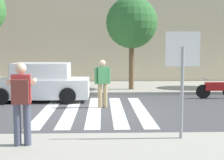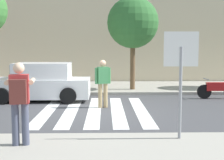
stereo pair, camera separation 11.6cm
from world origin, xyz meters
The scene contains 14 objects.
ground_plane centered at (0.00, 0.00, 0.00)m, with size 120.00×120.00×0.00m, color #424244.
sidewalk_far centered at (0.00, 6.00, 0.07)m, with size 60.00×4.80×0.14m, color #9E998C.
building_facade_far centered at (0.00, 10.40, 3.60)m, with size 56.00×4.00×7.20m, color beige.
crosswalk_stripe_0 centered at (-1.60, 0.20, 0.00)m, with size 0.44×5.20×0.01m, color silver.
crosswalk_stripe_1 centered at (-0.80, 0.20, 0.00)m, with size 0.44×5.20×0.01m, color silver.
crosswalk_stripe_2 centered at (0.00, 0.20, 0.00)m, with size 0.44×5.20×0.01m, color silver.
crosswalk_stripe_3 centered at (0.80, 0.20, 0.00)m, with size 0.44×5.20×0.01m, color silver.
crosswalk_stripe_4 centered at (1.60, 0.20, 0.00)m, with size 0.44×5.20×0.01m, color silver.
stop_sign centered at (2.04, -3.65, 1.86)m, with size 0.76×0.08×2.37m.
photographer_with_backpack centered at (-1.39, -4.11, 1.17)m, with size 0.66×0.90×1.72m.
pedestrian_crossing centered at (0.29, 0.71, 0.97)m, with size 0.56×0.33×1.72m.
parked_car_white centered at (-2.28, 2.30, 0.73)m, with size 4.10×1.92×1.55m.
motorcycle centered at (5.17, 2.60, 0.41)m, with size 1.76×0.60×0.87m.
street_tree_center centered at (1.71, 4.68, 3.35)m, with size 2.47×2.47×4.47m.
Camera 1 is at (0.25, -10.45, 2.16)m, focal length 50.00 mm.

